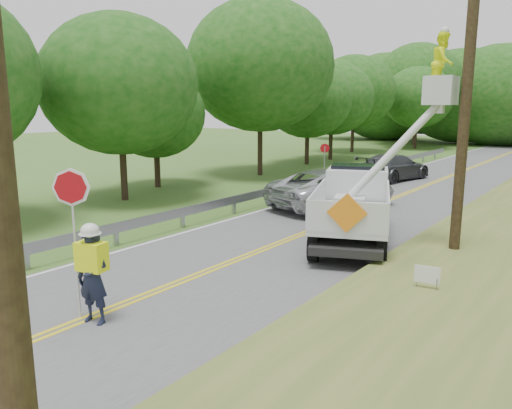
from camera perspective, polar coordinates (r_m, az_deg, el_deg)
The scene contains 10 objects.
ground at distance 11.30m, azimuth -18.81°, elevation -12.33°, with size 140.00×140.00×0.00m, color #3F5F22.
road at distance 22.02m, azimuth 12.45°, elevation -0.54°, with size 7.20×96.00×0.03m.
guardrail at distance 24.55m, azimuth 4.79°, elevation 2.18°, with size 0.18×48.00×0.77m.
treeline_left at distance 39.97m, azimuth 7.72°, elevation 13.33°, with size 10.95×57.41×11.21m.
flagger at distance 10.68m, azimuth -18.24°, elevation -7.11°, with size 1.17×0.61×3.17m.
bucket_truck at distance 17.17m, azimuth 11.90°, elevation 1.19°, with size 5.10×6.78×6.41m.
suv_silver at distance 21.89m, azimuth 8.79°, elevation 1.80°, with size 2.79×6.06×1.68m, color silver.
suv_darkgrey at distance 31.01m, azimuth 15.50°, elevation 4.15°, with size 2.18×5.36×1.56m, color #3D3F46.
stop_sign_permanent at distance 27.21m, azimuth 7.84°, elevation 5.21°, with size 0.48×0.23×2.42m.
yard_sign at distance 12.11m, azimuth 18.97°, elevation -7.73°, with size 0.56×0.12×0.82m.
Camera 1 is at (8.67, -5.76, 4.40)m, focal length 34.98 mm.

